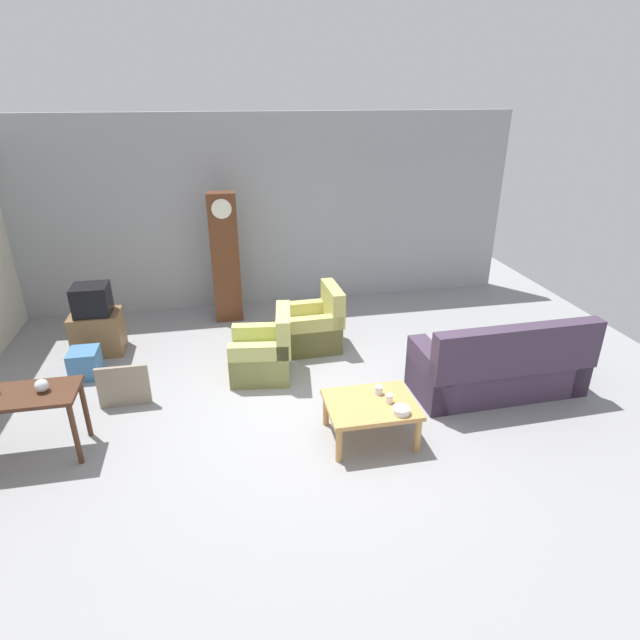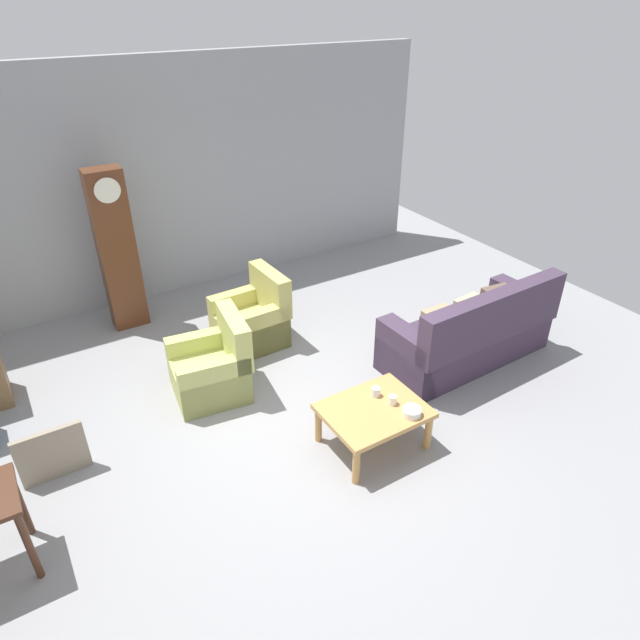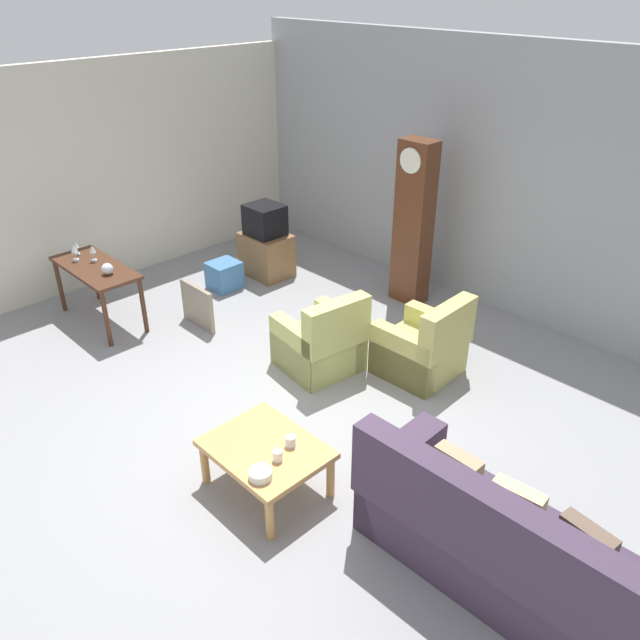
{
  "view_description": "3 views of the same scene",
  "coord_description": "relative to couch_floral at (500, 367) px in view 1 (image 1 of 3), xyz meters",
  "views": [
    {
      "loc": [
        -0.9,
        -5.17,
        3.5
      ],
      "look_at": [
        0.26,
        0.61,
        0.87
      ],
      "focal_mm": 29.0,
      "sensor_mm": 36.0,
      "label": 1
    },
    {
      "loc": [
        -2.05,
        -3.92,
        3.9
      ],
      "look_at": [
        0.44,
        0.11,
        1.06
      ],
      "focal_mm": 31.37,
      "sensor_mm": 36.0,
      "label": 2
    },
    {
      "loc": [
        3.7,
        -3.12,
        3.83
      ],
      "look_at": [
        0.07,
        0.4,
        1.0
      ],
      "focal_mm": 35.4,
      "sensor_mm": 36.0,
      "label": 3
    }
  ],
  "objects": [
    {
      "name": "coffee_table_wood",
      "position": [
        -1.84,
        -0.58,
        0.03
      ],
      "size": [
        0.96,
        0.76,
        0.45
      ],
      "color": "tan",
      "rests_on": "ground_plane"
    },
    {
      "name": "ground_plane",
      "position": [
        -2.39,
        0.11,
        -0.36
      ],
      "size": [
        10.4,
        10.4,
        0.0
      ],
      "primitive_type": "plane",
      "color": "gray"
    },
    {
      "name": "cup_blue_rimmed",
      "position": [
        -1.71,
        -0.43,
        0.14
      ],
      "size": [
        0.09,
        0.09,
        0.09
      ],
      "primitive_type": "cylinder",
      "color": "silver",
      "rests_on": "coffee_table_wood"
    },
    {
      "name": "cup_white_porcelain",
      "position": [
        -1.65,
        -0.61,
        0.14
      ],
      "size": [
        0.08,
        0.08,
        0.09
      ],
      "primitive_type": "cylinder",
      "color": "white",
      "rests_on": "coffee_table_wood"
    },
    {
      "name": "tv_stand_cabinet",
      "position": [
        -5.12,
        2.15,
        -0.05
      ],
      "size": [
        0.68,
        0.52,
        0.61
      ],
      "primitive_type": "cube",
      "color": "brown",
      "rests_on": "ground_plane"
    },
    {
      "name": "armchair_olive_far",
      "position": [
        -2.01,
        1.72,
        -0.05
      ],
      "size": [
        0.82,
        0.79,
        0.92
      ],
      "color": "tan",
      "rests_on": "ground_plane"
    },
    {
      "name": "armchair_olive_near",
      "position": [
        -2.83,
        1.01,
        -0.05
      ],
      "size": [
        0.88,
        0.86,
        0.92
      ],
      "color": "#B7BC66",
      "rests_on": "ground_plane"
    },
    {
      "name": "garage_door_wall",
      "position": [
        -2.39,
        3.71,
        1.24
      ],
      "size": [
        8.4,
        0.16,
        3.2
      ],
      "primitive_type": "cube",
      "color": "#9EA0A5",
      "rests_on": "ground_plane"
    },
    {
      "name": "framed_picture_leaning",
      "position": [
        -4.56,
        0.6,
        -0.09
      ],
      "size": [
        0.6,
        0.05,
        0.53
      ],
      "primitive_type": "cube",
      "color": "gray",
      "rests_on": "ground_plane"
    },
    {
      "name": "tv_crt",
      "position": [
        -5.12,
        2.15,
        0.46
      ],
      "size": [
        0.48,
        0.44,
        0.42
      ],
      "primitive_type": "cube",
      "color": "black",
      "rests_on": "tv_stand_cabinet"
    },
    {
      "name": "couch_floral",
      "position": [
        0.0,
        0.0,
        0.0
      ],
      "size": [
        2.12,
        0.93,
        1.04
      ],
      "color": "#423347",
      "rests_on": "ground_plane"
    },
    {
      "name": "bowl_white_stacked",
      "position": [
        -1.59,
        -0.83,
        0.12
      ],
      "size": [
        0.18,
        0.18,
        0.07
      ],
      "primitive_type": "cylinder",
      "color": "white",
      "rests_on": "coffee_table_wood"
    },
    {
      "name": "storage_box_blue",
      "position": [
        -5.17,
        1.45,
        -0.17
      ],
      "size": [
        0.37,
        0.4,
        0.38
      ],
      "primitive_type": "cube",
      "color": "teal",
      "rests_on": "ground_plane"
    },
    {
      "name": "glass_dome_cloche",
      "position": [
        -5.15,
        -0.17,
        0.45
      ],
      "size": [
        0.13,
        0.13,
        0.13
      ],
      "primitive_type": "sphere",
      "color": "silver",
      "rests_on": "console_table_dark"
    },
    {
      "name": "console_table_dark",
      "position": [
        -5.47,
        -0.18,
        0.28
      ],
      "size": [
        1.3,
        0.56,
        0.74
      ],
      "color": "#472819",
      "rests_on": "ground_plane"
    },
    {
      "name": "grandfather_clock",
      "position": [
        -3.22,
        2.99,
        0.69
      ],
      "size": [
        0.44,
        0.3,
        2.09
      ],
      "color": "#562D19",
      "rests_on": "ground_plane"
    }
  ]
}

